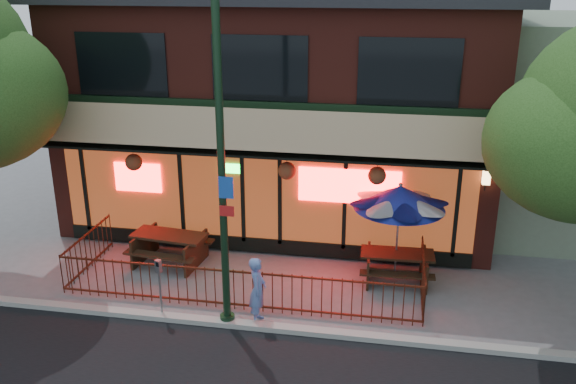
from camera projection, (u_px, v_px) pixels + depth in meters
name	position (u px, v px, depth m)	size (l,w,h in m)	color
ground	(232.00, 313.00, 13.68)	(80.00, 80.00, 0.00)	gray
curb	(226.00, 323.00, 13.20)	(80.00, 0.25, 0.12)	#999993
restaurant_building	(288.00, 78.00, 18.86)	(12.96, 9.49, 8.05)	maroon
patio_fence	(237.00, 278.00, 13.93)	(8.44, 2.62, 1.00)	#451B0E
street_light	(222.00, 187.00, 12.23)	(0.43, 0.32, 7.00)	black
picnic_table_left	(170.00, 244.00, 15.88)	(2.07, 1.68, 0.82)	#342013
picnic_table_right	(397.00, 262.00, 14.97)	(1.82, 1.42, 0.76)	black
patio_umbrella	(400.00, 197.00, 14.59)	(2.19, 2.19, 2.51)	gray
pedestrian	(258.00, 290.00, 13.13)	(0.56, 0.37, 1.53)	#5F7BBE
parking_meter_near	(159.00, 279.00, 13.24)	(0.15, 0.14, 1.39)	gray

